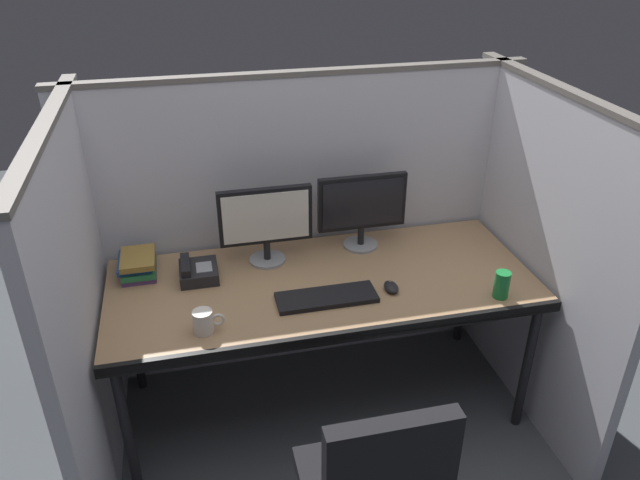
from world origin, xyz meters
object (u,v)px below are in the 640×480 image
keyboard_main (327,297)px  desk_phone (197,271)px  monitor_left (266,220)px  soda_can (501,284)px  desk (323,291)px  monitor_right (362,207)px  computer_mouse (391,287)px  coffee_mug (204,322)px  book_stack (138,264)px

keyboard_main → desk_phone: size_ratio=2.26×
monitor_left → soda_can: size_ratio=3.52×
desk → desk_phone: 0.57m
soda_can → monitor_right: bearing=129.3°
monitor_left → keyboard_main: (0.20, -0.38, -0.20)m
monitor_left → soda_can: bearing=-29.3°
monitor_left → soda_can: monitor_left is taller
desk_phone → soda_can: bearing=-19.5°
keyboard_main → monitor_right: bearing=56.6°
soda_can → desk_phone: 1.34m
computer_mouse → keyboard_main: bearing=-178.9°
keyboard_main → coffee_mug: (-0.52, -0.11, 0.04)m
desk → soda_can: 0.78m
soda_can → book_stack: 1.61m
desk → soda_can: (0.71, -0.28, 0.11)m
computer_mouse → soda_can: 0.47m
desk → soda_can: soda_can is taller
monitor_right → desk_phone: size_ratio=2.26×
monitor_left → book_stack: (-0.59, 0.02, -0.17)m
monitor_right → coffee_mug: bearing=-146.7°
monitor_right → desk: bearing=-132.9°
desk → desk_phone: (-0.54, 0.16, 0.08)m
keyboard_main → soda_can: bearing=-11.1°
keyboard_main → book_stack: 0.88m
book_stack → coffee_mug: bearing=-62.3°
computer_mouse → soda_can: (0.44, -0.15, 0.04)m
desk → monitor_left: 0.41m
monitor_left → book_stack: size_ratio=1.88×
monitor_right → coffee_mug: (-0.80, -0.52, -0.17)m
monitor_left → coffee_mug: (-0.32, -0.48, -0.17)m
soda_can → monitor_left: bearing=150.7°
desk → keyboard_main: keyboard_main is taller
desk → monitor_right: bearing=47.1°
coffee_mug → computer_mouse: bearing=7.8°
keyboard_main → soda_can: soda_can is taller
monitor_right → book_stack: monitor_right is taller
keyboard_main → book_stack: size_ratio=1.88×
desk → keyboard_main: (-0.02, -0.14, 0.06)m
desk → book_stack: 0.85m
book_stack → monitor_left: bearing=-2.1°
monitor_left → monitor_right: (0.47, 0.04, 0.00)m
monitor_right → book_stack: 1.07m
coffee_mug → desk_phone: bearing=90.6°
soda_can → computer_mouse: bearing=161.2°
monitor_left → keyboard_main: monitor_left is taller
coffee_mug → desk_phone: (-0.00, 0.41, -0.01)m
computer_mouse → coffee_mug: bearing=-172.2°
desk → coffee_mug: bearing=-155.4°
keyboard_main → computer_mouse: (0.29, 0.01, 0.01)m
computer_mouse → monitor_left: bearing=142.8°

